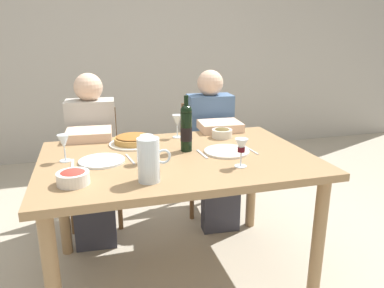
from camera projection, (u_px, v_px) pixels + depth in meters
The scene contains 22 objects.
ground_plane at pixel (179, 272), 2.27m from camera, with size 8.00×8.00×0.00m, color #B2A893.
back_wall at pixel (125, 36), 4.17m from camera, with size 8.00×0.10×2.80m, color #B2ADA3.
dining_table at pixel (178, 171), 2.08m from camera, with size 1.50×1.00×0.76m.
wine_bottle at pixel (186, 128), 2.11m from camera, with size 0.07×0.07×0.33m.
water_pitcher at pixel (149, 162), 1.68m from camera, with size 0.16×0.10×0.21m.
baked_tart at pixel (133, 140), 2.27m from camera, with size 0.30×0.30×0.06m.
salad_bowl at pixel (73, 177), 1.66m from camera, with size 0.15×0.15×0.07m.
olive_bowl at pixel (222, 133), 2.42m from camera, with size 0.13×0.13×0.07m.
wine_glass_left_diner at pixel (177, 121), 2.40m from camera, with size 0.07×0.07×0.15m.
wine_glass_right_diner at pixel (147, 143), 1.93m from camera, with size 0.07×0.07×0.15m.
wine_glass_centre at pixel (64, 143), 1.94m from camera, with size 0.06×0.06×0.15m.
wine_glass_spare at pixel (241, 147), 1.86m from camera, with size 0.07×0.07×0.15m.
dinner_plate_left_setting at pixel (227, 151), 2.12m from camera, with size 0.26×0.26×0.01m, color silver.
dinner_plate_right_setting at pixel (102, 161), 1.96m from camera, with size 0.24×0.24×0.01m, color silver.
fork_left_setting at pixel (202, 154), 2.08m from camera, with size 0.16×0.01×0.01m, color silver.
knife_left_setting at pixel (250, 150), 2.16m from camera, with size 0.18×0.01×0.01m, color silver.
knife_right_setting at pixel (130, 159), 2.00m from camera, with size 0.18×0.01×0.01m, color silver.
spoon_right_setting at pixel (73, 164), 1.92m from camera, with size 0.16×0.01×0.01m, color silver.
chair_left at pixel (95, 158), 2.84m from camera, with size 0.43×0.43×0.87m.
diner_left at pixel (92, 152), 2.59m from camera, with size 0.36×0.52×1.16m.
chair_right at pixel (205, 149), 3.07m from camera, with size 0.42×0.42×0.87m.
diner_right at pixel (213, 143), 2.81m from camera, with size 0.35×0.52×1.16m.
Camera 1 is at (-0.46, -1.90, 1.41)m, focal length 34.22 mm.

